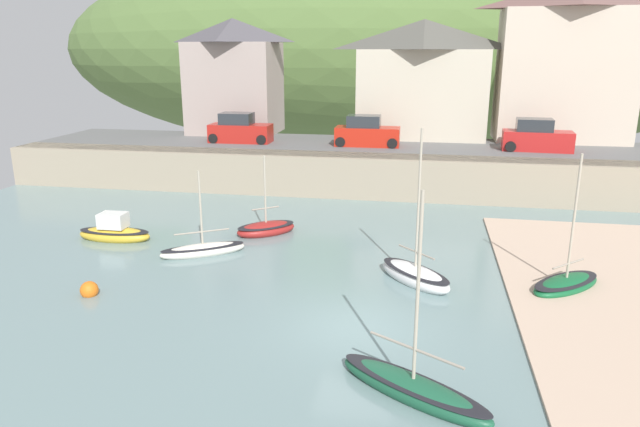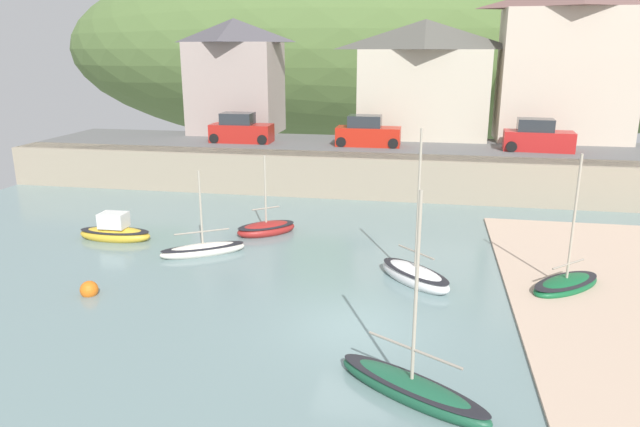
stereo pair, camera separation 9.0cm
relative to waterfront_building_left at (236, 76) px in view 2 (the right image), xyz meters
The scene contains 16 objects.
quay_seawall 15.26m from the waterfront_building_left, 32.45° to the right, with size 48.00×9.40×2.40m.
hillside_backdrop 31.58m from the waterfront_building_left, 72.11° to the left, with size 80.00×44.00×24.24m.
waterfront_building_left is the anchor object (origin of this frame).
waterfront_building_centre 13.59m from the waterfront_building_left, ahead, with size 9.01×4.98×7.98m.
waterfront_building_right 22.91m from the waterfront_building_left, ahead, with size 8.80×4.33×10.25m.
church_with_spire 24.40m from the waterfront_building_left, ahead, with size 3.00×3.00×16.91m.
sailboat_tall_mast 29.11m from the waterfront_building_left, 47.41° to the right, with size 3.25×3.17×5.12m.
sailboat_white_hull 21.30m from the waterfront_building_left, 76.01° to the right, with size 3.55×2.70×3.77m.
dinghy_open_wooden 26.06m from the waterfront_building_left, 56.84° to the right, with size 3.24×3.28×5.93m.
sailboat_blue_trim 19.55m from the waterfront_building_left, 89.44° to the right, with size 3.41×1.27×1.42m.
rowboat_small_beached 32.54m from the waterfront_building_left, 64.08° to the right, with size 4.23×3.12×5.48m.
motorboat_with_cabin 18.85m from the waterfront_building_left, 67.60° to the right, with size 3.10×2.88×3.89m.
parked_car_near_slipway 5.87m from the waterfront_building_left, 68.87° to the right, with size 4.11×1.82×1.95m.
parked_car_by_wall 11.69m from the waterfront_building_left, 23.69° to the right, with size 4.11×1.82×1.95m.
parked_car_end_of_row 21.44m from the waterfront_building_left, 12.27° to the right, with size 4.21×1.98×1.95m.
mooring_buoy 25.40m from the waterfront_building_left, 84.12° to the right, with size 0.63×0.63×0.63m.
Camera 2 is at (1.91, -16.38, 8.37)m, focal length 32.42 mm.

